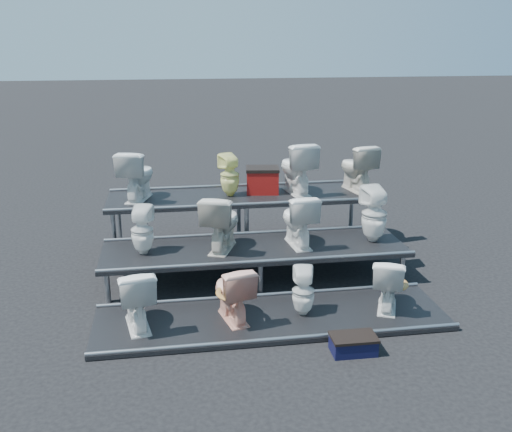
{
  "coord_description": "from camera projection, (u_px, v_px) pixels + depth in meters",
  "views": [
    {
      "loc": [
        -1.14,
        -7.35,
        3.26
      ],
      "look_at": [
        0.03,
        0.1,
        0.88
      ],
      "focal_mm": 40.0,
      "sensor_mm": 36.0,
      "label": 1
    }
  ],
  "objects": [
    {
      "name": "toilet_4",
      "position": [
        142.0,
        230.0,
        7.61
      ],
      "size": [
        0.36,
        0.36,
        0.66
      ],
      "primitive_type": "imported",
      "rotation": [
        0.0,
        0.0,
        2.91
      ],
      "color": "white",
      "rests_on": "tier_mid"
    },
    {
      "name": "toilet_11",
      "position": [
        357.0,
        167.0,
        9.2
      ],
      "size": [
        0.56,
        0.82,
        0.76
      ],
      "primitive_type": "imported",
      "rotation": [
        0.0,
        0.0,
        3.33
      ],
      "color": "beige",
      "rests_on": "tier_back"
    },
    {
      "name": "toilet_6",
      "position": [
        298.0,
        219.0,
        7.91
      ],
      "size": [
        0.48,
        0.77,
        0.75
      ],
      "primitive_type": "imported",
      "rotation": [
        0.0,
        0.0,
        3.23
      ],
      "color": "white",
      "rests_on": "tier_mid"
    },
    {
      "name": "tier_back",
      "position": [
        242.0,
        221.0,
        9.17
      ],
      "size": [
        4.2,
        1.2,
        0.86
      ],
      "primitive_type": "cube",
      "color": "black",
      "rests_on": "ground"
    },
    {
      "name": "toilet_2",
      "position": [
        303.0,
        291.0,
        6.8
      ],
      "size": [
        0.31,
        0.31,
        0.6
      ],
      "primitive_type": "imported",
      "rotation": [
        0.0,
        0.0,
        2.97
      ],
      "color": "white",
      "rests_on": "tier_front"
    },
    {
      "name": "toilet_9",
      "position": [
        230.0,
        175.0,
        8.91
      ],
      "size": [
        0.39,
        0.39,
        0.66
      ],
      "primitive_type": "imported",
      "rotation": [
        0.0,
        0.0,
        3.5
      ],
      "color": "#EFEF92",
      "rests_on": "tier_back"
    },
    {
      "name": "step_stool",
      "position": [
        353.0,
        345.0,
        6.13
      ],
      "size": [
        0.48,
        0.29,
        0.17
      ],
      "primitive_type": "cube",
      "rotation": [
        0.0,
        0.0,
        -0.01
      ],
      "color": "black",
      "rests_on": "ground"
    },
    {
      "name": "ground",
      "position": [
        255.0,
        277.0,
        8.07
      ],
      "size": [
        80.0,
        80.0,
        0.0
      ],
      "primitive_type": "plane",
      "color": "black",
      "rests_on": "ground"
    },
    {
      "name": "toilet_0",
      "position": [
        136.0,
        297.0,
        6.48
      ],
      "size": [
        0.53,
        0.78,
        0.74
      ],
      "primitive_type": "imported",
      "rotation": [
        0.0,
        0.0,
        3.32
      ],
      "color": "white",
      "rests_on": "tier_front"
    },
    {
      "name": "toilet_10",
      "position": [
        296.0,
        167.0,
        9.04
      ],
      "size": [
        0.58,
        0.87,
        0.83
      ],
      "primitive_type": "imported",
      "rotation": [
        0.0,
        0.0,
        3.29
      ],
      "color": "white",
      "rests_on": "tier_back"
    },
    {
      "name": "tier_mid",
      "position": [
        255.0,
        262.0,
        8.0
      ],
      "size": [
        4.2,
        1.2,
        0.46
      ],
      "primitive_type": "cube",
      "color": "black",
      "rests_on": "ground"
    },
    {
      "name": "tier_front",
      "position": [
        272.0,
        318.0,
        6.84
      ],
      "size": [
        4.2,
        1.2,
        0.06
      ],
      "primitive_type": "cube",
      "color": "black",
      "rests_on": "ground"
    },
    {
      "name": "toilet_5",
      "position": [
        221.0,
        222.0,
        7.75
      ],
      "size": [
        0.68,
        0.87,
        0.78
      ],
      "primitive_type": "imported",
      "rotation": [
        0.0,
        0.0,
        2.77
      ],
      "color": "beige",
      "rests_on": "tier_mid"
    },
    {
      "name": "toilet_7",
      "position": [
        374.0,
        214.0,
        8.07
      ],
      "size": [
        0.4,
        0.41,
        0.8
      ],
      "primitive_type": "imported",
      "rotation": [
        0.0,
        0.0,
        3.27
      ],
      "color": "white",
      "rests_on": "tier_mid"
    },
    {
      "name": "toilet_3",
      "position": [
        388.0,
        283.0,
        6.94
      ],
      "size": [
        0.6,
        0.75,
        0.67
      ],
      "primitive_type": "imported",
      "rotation": [
        0.0,
        0.0,
        2.74
      ],
      "color": "white",
      "rests_on": "tier_front"
    },
    {
      "name": "toilet_1",
      "position": [
        232.0,
        292.0,
        6.65
      ],
      "size": [
        0.53,
        0.75,
        0.7
      ],
      "primitive_type": "imported",
      "rotation": [
        0.0,
        0.0,
        3.37
      ],
      "color": "#E9A790",
      "rests_on": "tier_front"
    },
    {
      "name": "toilet_8",
      "position": [
        137.0,
        175.0,
        8.68
      ],
      "size": [
        0.64,
        0.85,
        0.77
      ],
      "primitive_type": "imported",
      "rotation": [
        0.0,
        0.0,
        2.83
      ],
      "color": "white",
      "rests_on": "tier_back"
    },
    {
      "name": "red_crate",
      "position": [
        262.0,
        181.0,
        9.13
      ],
      "size": [
        0.55,
        0.47,
        0.36
      ],
      "primitive_type": "cube",
      "rotation": [
        0.0,
        0.0,
        -0.14
      ],
      "color": "maroon",
      "rests_on": "tier_back"
    }
  ]
}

